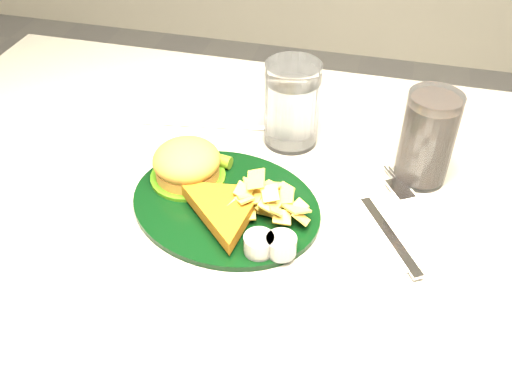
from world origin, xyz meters
TOP-DOWN VIEW (x-y plane):
  - table at (0.00, 0.00)m, footprint 1.20×0.80m
  - dinner_plate at (-0.04, -0.02)m, footprint 0.32×0.30m
  - water_glass at (0.01, 0.16)m, footprint 0.10×0.10m
  - cola_glass at (0.21, 0.11)m, footprint 0.10×0.10m
  - fork_napkin at (0.17, -0.02)m, footprint 0.23×0.24m
  - wrapped_straw at (-0.13, 0.16)m, footprint 0.21×0.10m

SIDE VIEW (x-z plane):
  - table at x=0.00m, z-range 0.00..0.75m
  - wrapped_straw at x=-0.13m, z-range 0.75..0.76m
  - fork_napkin at x=0.17m, z-range 0.75..0.76m
  - dinner_plate at x=-0.04m, z-range 0.75..0.81m
  - water_glass at x=0.01m, z-range 0.75..0.88m
  - cola_glass at x=0.21m, z-range 0.75..0.88m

